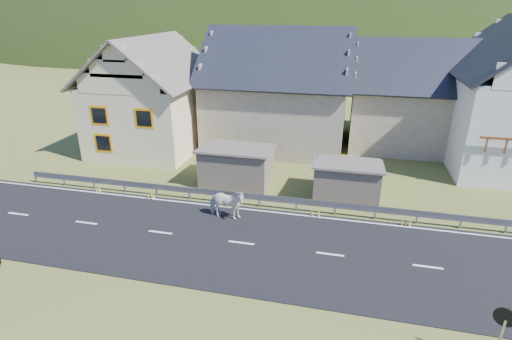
# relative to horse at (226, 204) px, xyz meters

# --- Properties ---
(ground) EXTENTS (160.00, 160.00, 0.00)m
(ground) POSITION_rel_horse_xyz_m (1.32, -2.04, -0.86)
(ground) COLOR #49511F
(ground) RESTS_ON ground
(road) EXTENTS (60.00, 7.00, 0.04)m
(road) POSITION_rel_horse_xyz_m (1.32, -2.04, -0.84)
(road) COLOR black
(road) RESTS_ON ground
(lane_markings) EXTENTS (60.00, 6.60, 0.01)m
(lane_markings) POSITION_rel_horse_xyz_m (1.32, -2.04, -0.82)
(lane_markings) COLOR silver
(lane_markings) RESTS_ON road
(guardrail) EXTENTS (28.10, 0.09, 0.75)m
(guardrail) POSITION_rel_horse_xyz_m (1.32, 1.64, -0.30)
(guardrail) COLOR #93969B
(guardrail) RESTS_ON ground
(shed_left) EXTENTS (4.30, 3.30, 2.40)m
(shed_left) POSITION_rel_horse_xyz_m (-0.68, 4.46, 0.24)
(shed_left) COLOR #6F6053
(shed_left) RESTS_ON ground
(shed_right) EXTENTS (3.80, 2.90, 2.20)m
(shed_right) POSITION_rel_horse_xyz_m (5.82, 3.96, 0.14)
(shed_right) COLOR #6F6053
(shed_right) RESTS_ON ground
(house_cream) EXTENTS (7.80, 9.80, 8.30)m
(house_cream) POSITION_rel_horse_xyz_m (-8.69, 9.95, 3.49)
(house_cream) COLOR beige
(house_cream) RESTS_ON ground
(house_stone_a) EXTENTS (10.80, 9.80, 8.90)m
(house_stone_a) POSITION_rel_horse_xyz_m (0.32, 12.96, 3.77)
(house_stone_a) COLOR tan
(house_stone_a) RESTS_ON ground
(house_stone_b) EXTENTS (9.80, 8.80, 8.10)m
(house_stone_b) POSITION_rel_horse_xyz_m (10.32, 14.96, 3.37)
(house_stone_b) COLOR tan
(house_stone_b) RESTS_ON ground
(mountain) EXTENTS (440.00, 280.00, 260.00)m
(mountain) POSITION_rel_horse_xyz_m (6.32, 177.96, -20.86)
(mountain) COLOR #23330E
(mountain) RESTS_ON ground
(conifer_patch) EXTENTS (76.00, 50.00, 28.00)m
(conifer_patch) POSITION_rel_horse_xyz_m (-53.68, 107.96, 5.14)
(conifer_patch) COLOR black
(conifer_patch) RESTS_ON ground
(horse) EXTENTS (0.95, 1.98, 1.65)m
(horse) POSITION_rel_horse_xyz_m (0.00, 0.00, 0.00)
(horse) COLOR silver
(horse) RESTS_ON road
(traffic_mirror) EXTENTS (0.58, 0.30, 2.21)m
(traffic_mirror) POSITION_rel_horse_xyz_m (10.35, -6.86, 0.75)
(traffic_mirror) COLOR #93969B
(traffic_mirror) RESTS_ON ground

